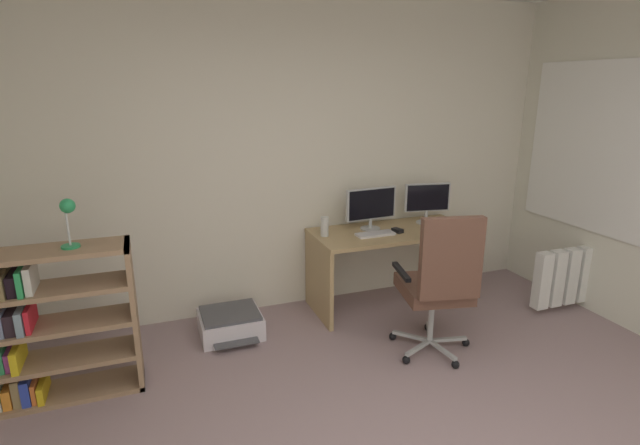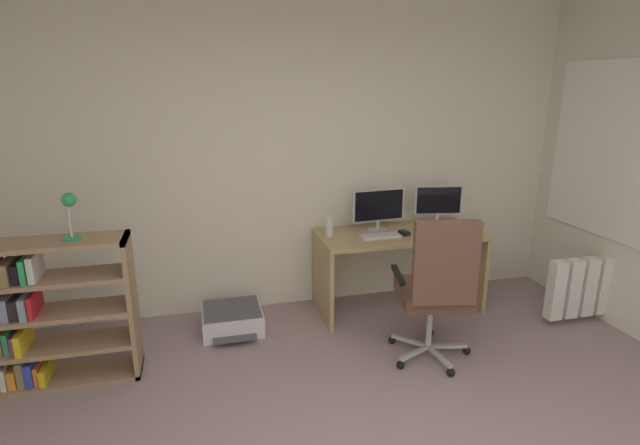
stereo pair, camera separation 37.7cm
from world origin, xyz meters
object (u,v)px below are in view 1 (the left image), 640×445
(office_chair, at_px, (440,281))
(bookshelf, at_px, (45,327))
(desk, at_px, (392,250))
(keyboard, at_px, (375,234))
(monitor_main, at_px, (371,206))
(monitor_secondary, at_px, (427,200))
(radiator, at_px, (576,275))
(desk_lamp, at_px, (68,215))
(desktop_speaker, at_px, (325,226))
(computer_mouse, at_px, (397,230))
(printer, at_px, (231,323))

(office_chair, height_order, bookshelf, office_chair)
(desk, distance_m, keyboard, 0.30)
(desk, bearing_deg, monitor_main, 151.05)
(monitor_secondary, relative_size, office_chair, 0.38)
(monitor_main, xyz_separation_m, radiator, (1.72, -0.75, -0.62))
(bookshelf, relative_size, desk_lamp, 3.26)
(monitor_main, relative_size, desktop_speaker, 2.89)
(desk, distance_m, bookshelf, 2.79)
(monitor_main, relative_size, desk_lamp, 1.58)
(radiator, bearing_deg, desk_lamp, 177.82)
(monitor_main, bearing_deg, desktop_speaker, -174.12)
(desktop_speaker, bearing_deg, desk_lamp, -163.84)
(computer_mouse, bearing_deg, office_chair, -113.83)
(monitor_secondary, height_order, office_chair, office_chair)
(desk_lamp, relative_size, printer, 0.59)
(desk, bearing_deg, office_chair, -97.15)
(computer_mouse, distance_m, desktop_speaker, 0.66)
(desktop_speaker, relative_size, printer, 0.32)
(monitor_main, xyz_separation_m, desk_lamp, (-2.34, -0.59, 0.28))
(desktop_speaker, distance_m, printer, 1.13)
(desk, distance_m, monitor_main, 0.46)
(desk_lamp, bearing_deg, bookshelf, 179.92)
(monitor_secondary, distance_m, bookshelf, 3.23)
(keyboard, relative_size, bookshelf, 0.34)
(keyboard, bearing_deg, desk, 20.23)
(keyboard, bearing_deg, monitor_main, 76.37)
(computer_mouse, relative_size, office_chair, 0.09)
(desk_lamp, bearing_deg, radiator, -2.18)
(computer_mouse, xyz_separation_m, printer, (-1.51, 0.00, -0.64))
(desk, xyz_separation_m, keyboard, (-0.21, -0.08, 0.20))
(radiator, bearing_deg, desk, 157.21)
(computer_mouse, distance_m, office_chair, 0.88)
(monitor_main, height_order, monitor_secondary, monitor_secondary)
(computer_mouse, xyz_separation_m, radiator, (1.54, -0.58, -0.42))
(office_chair, xyz_separation_m, desk_lamp, (-2.40, 0.44, 0.60))
(desktop_speaker, distance_m, bookshelf, 2.20)
(monitor_main, relative_size, computer_mouse, 4.91)
(desk, relative_size, desktop_speaker, 8.55)
(desktop_speaker, relative_size, radiator, 0.19)
(monitor_secondary, relative_size, radiator, 0.48)
(computer_mouse, bearing_deg, desk, 81.05)
(keyboard, relative_size, computer_mouse, 3.40)
(monitor_main, relative_size, printer, 0.94)
(monitor_main, relative_size, radiator, 0.54)
(desk, distance_m, computer_mouse, 0.22)
(radiator, bearing_deg, office_chair, -170.12)
(desk, xyz_separation_m, monitor_secondary, (0.41, 0.10, 0.42))
(computer_mouse, relative_size, bookshelf, 0.10)
(keyboard, height_order, printer, keyboard)
(keyboard, xyz_separation_m, desktop_speaker, (-0.42, 0.13, 0.07))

